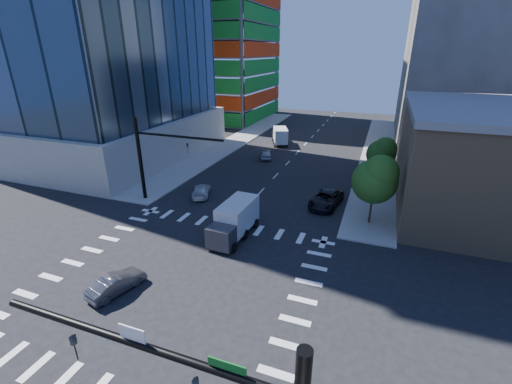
% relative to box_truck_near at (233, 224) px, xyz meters
% --- Properties ---
extents(ground, '(160.00, 160.00, 0.00)m').
position_rel_box_truck_near_xyz_m(ground, '(-1.28, -7.08, -1.35)').
color(ground, black).
rests_on(ground, ground).
extents(road_markings, '(20.00, 20.00, 0.01)m').
position_rel_box_truck_near_xyz_m(road_markings, '(-1.28, -7.08, -1.34)').
color(road_markings, silver).
rests_on(road_markings, ground).
extents(sidewalk_ne, '(5.00, 60.00, 0.15)m').
position_rel_box_truck_near_xyz_m(sidewalk_ne, '(11.22, 32.92, -1.27)').
color(sidewalk_ne, gray).
rests_on(sidewalk_ne, ground).
extents(sidewalk_nw, '(5.00, 60.00, 0.15)m').
position_rel_box_truck_near_xyz_m(sidewalk_nw, '(-13.78, 32.92, -1.27)').
color(sidewalk_nw, gray).
rests_on(sidewalk_nw, ground).
extents(construction_building, '(25.16, 34.50, 70.60)m').
position_rel_box_truck_near_xyz_m(construction_building, '(-28.70, 54.85, 23.27)').
color(construction_building, slate).
rests_on(construction_building, ground).
extents(commercial_building, '(20.50, 22.50, 10.60)m').
position_rel_box_truck_near_xyz_m(commercial_building, '(23.72, 14.92, 3.97)').
color(commercial_building, '#937855').
rests_on(commercial_building, ground).
extents(bg_building_ne, '(24.00, 30.00, 28.00)m').
position_rel_box_truck_near_xyz_m(bg_building_ne, '(25.72, 47.92, 12.65)').
color(bg_building_ne, '#5C5753').
rests_on(bg_building_ne, ground).
extents(signal_mast_nw, '(10.20, 0.40, 9.00)m').
position_rel_box_truck_near_xyz_m(signal_mast_nw, '(-11.28, 4.42, 4.15)').
color(signal_mast_nw, black).
rests_on(signal_mast_nw, sidewalk_nw).
extents(tree_south, '(4.16, 4.16, 6.82)m').
position_rel_box_truck_near_xyz_m(tree_south, '(11.34, 6.82, 3.34)').
color(tree_south, '#382316').
rests_on(tree_south, sidewalk_ne).
extents(tree_north, '(3.54, 3.52, 5.78)m').
position_rel_box_truck_near_xyz_m(tree_north, '(11.64, 18.82, 2.64)').
color(tree_north, '#382316').
rests_on(tree_north, sidewalk_ne).
extents(car_nb_far, '(3.43, 5.99, 1.57)m').
position_rel_box_truck_near_xyz_m(car_nb_far, '(6.60, 9.66, -0.56)').
color(car_nb_far, black).
rests_on(car_nb_far, ground).
extents(car_sb_near, '(3.25, 4.71, 1.27)m').
position_rel_box_truck_near_xyz_m(car_sb_near, '(-7.31, 7.47, -0.71)').
color(car_sb_near, white).
rests_on(car_sb_near, ground).
extents(car_sb_mid, '(2.95, 4.55, 1.44)m').
position_rel_box_truck_near_xyz_m(car_sb_mid, '(-5.11, 24.14, -0.62)').
color(car_sb_mid, '#A6A8AE').
rests_on(car_sb_mid, ground).
extents(car_sb_cross, '(2.43, 4.28, 1.34)m').
position_rel_box_truck_near_xyz_m(car_sb_cross, '(-4.53, -9.64, -0.68)').
color(car_sb_cross, '#4C4B50').
rests_on(car_sb_cross, ground).
extents(box_truck_near, '(2.71, 5.90, 3.04)m').
position_rel_box_truck_near_xyz_m(box_truck_near, '(0.00, 0.00, 0.00)').
color(box_truck_near, black).
rests_on(box_truck_near, ground).
extents(box_truck_far, '(4.31, 6.09, 2.94)m').
position_rel_box_truck_near_xyz_m(box_truck_far, '(-5.73, 33.63, -0.05)').
color(box_truck_far, black).
rests_on(box_truck_far, ground).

